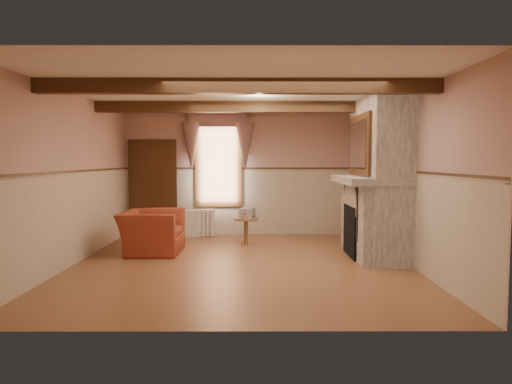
{
  "coord_description": "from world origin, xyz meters",
  "views": [
    {
      "loc": [
        0.23,
        -7.43,
        1.7
      ],
      "look_at": [
        0.25,
        0.8,
        1.13
      ],
      "focal_mm": 32.0,
      "sensor_mm": 36.0,
      "label": 1
    }
  ],
  "objects_px": {
    "side_table": "(246,232)",
    "oil_lamp": "(364,168)",
    "bowl": "(367,174)",
    "mantel_clock": "(359,170)",
    "radiator": "(199,223)",
    "armchair": "(152,232)"
  },
  "relations": [
    {
      "from": "side_table",
      "to": "radiator",
      "type": "xyz_separation_m",
      "value": [
        -1.08,
        1.09,
        0.02
      ]
    },
    {
      "from": "radiator",
      "to": "mantel_clock",
      "type": "bearing_deg",
      "value": -41.98
    },
    {
      "from": "armchair",
      "to": "radiator",
      "type": "height_order",
      "value": "armchair"
    },
    {
      "from": "bowl",
      "to": "armchair",
      "type": "bearing_deg",
      "value": 178.44
    },
    {
      "from": "side_table",
      "to": "oil_lamp",
      "type": "relative_size",
      "value": 1.96
    },
    {
      "from": "mantel_clock",
      "to": "bowl",
      "type": "bearing_deg",
      "value": -90.0
    },
    {
      "from": "bowl",
      "to": "mantel_clock",
      "type": "distance_m",
      "value": 0.63
    },
    {
      "from": "armchair",
      "to": "radiator",
      "type": "relative_size",
      "value": 1.71
    },
    {
      "from": "radiator",
      "to": "oil_lamp",
      "type": "height_order",
      "value": "oil_lamp"
    },
    {
      "from": "side_table",
      "to": "mantel_clock",
      "type": "xyz_separation_m",
      "value": [
        2.19,
        -0.2,
        1.25
      ]
    },
    {
      "from": "side_table",
      "to": "mantel_clock",
      "type": "distance_m",
      "value": 2.53
    },
    {
      "from": "side_table",
      "to": "radiator",
      "type": "height_order",
      "value": "radiator"
    },
    {
      "from": "side_table",
      "to": "bowl",
      "type": "xyz_separation_m",
      "value": [
        2.19,
        -0.83,
        1.18
      ]
    },
    {
      "from": "side_table",
      "to": "oil_lamp",
      "type": "height_order",
      "value": "oil_lamp"
    },
    {
      "from": "mantel_clock",
      "to": "oil_lamp",
      "type": "relative_size",
      "value": 0.86
    },
    {
      "from": "armchair",
      "to": "radiator",
      "type": "distance_m",
      "value": 1.93
    },
    {
      "from": "radiator",
      "to": "bowl",
      "type": "xyz_separation_m",
      "value": [
        3.27,
        -1.92,
        1.16
      ]
    },
    {
      "from": "armchair",
      "to": "mantel_clock",
      "type": "height_order",
      "value": "mantel_clock"
    },
    {
      "from": "armchair",
      "to": "oil_lamp",
      "type": "height_order",
      "value": "oil_lamp"
    },
    {
      "from": "side_table",
      "to": "radiator",
      "type": "relative_size",
      "value": 0.79
    },
    {
      "from": "bowl",
      "to": "mantel_clock",
      "type": "bearing_deg",
      "value": 90.0
    },
    {
      "from": "bowl",
      "to": "mantel_clock",
      "type": "height_order",
      "value": "mantel_clock"
    }
  ]
}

